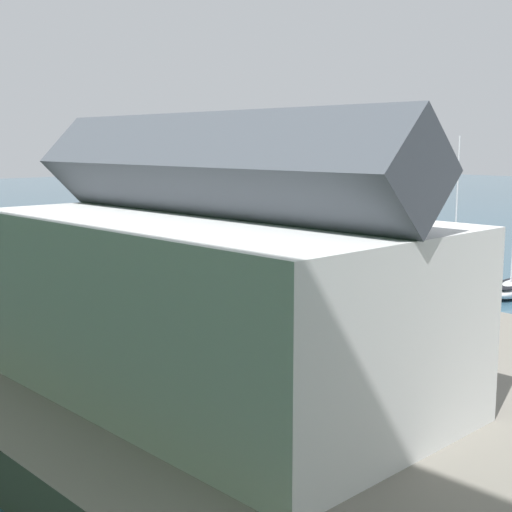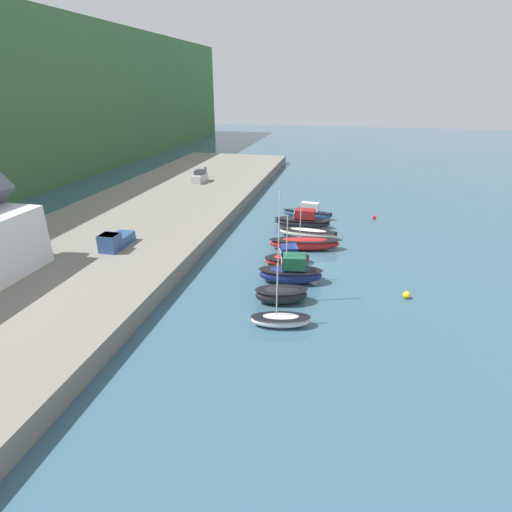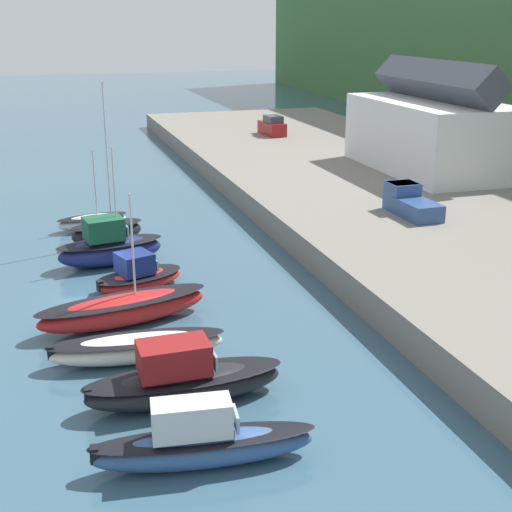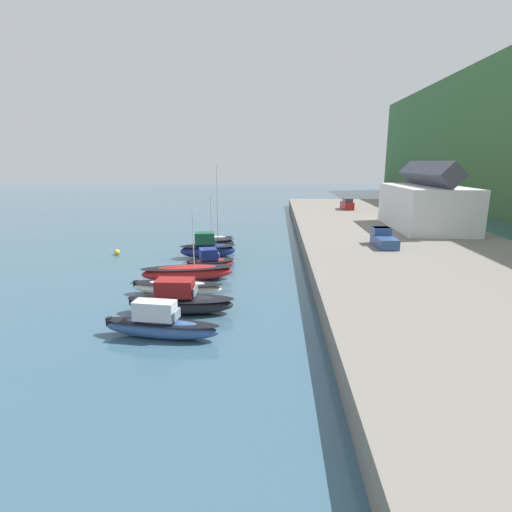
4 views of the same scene
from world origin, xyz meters
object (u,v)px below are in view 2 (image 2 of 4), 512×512
(moored_boat_4, at_px, (305,243))
(moored_boat_7, at_px, (308,212))
(moored_boat_2, at_px, (291,272))
(parked_car_0, at_px, (200,177))
(moored_boat_3, at_px, (287,257))
(mooring_buoy_0, at_px, (374,217))
(moored_boat_6, at_px, (303,221))
(moored_boat_0, at_px, (281,320))
(person_on_quay, at_px, (205,171))
(moored_boat_1, at_px, (281,294))
(mooring_buoy_1, at_px, (406,295))
(pickup_truck_0, at_px, (115,241))
(moored_boat_5, at_px, (308,233))

(moored_boat_4, relative_size, moored_boat_7, 1.14)
(moored_boat_2, bearing_deg, parked_car_0, 24.23)
(moored_boat_3, bearing_deg, mooring_buoy_0, -46.89)
(moored_boat_7, height_order, parked_car_0, parked_car_0)
(moored_boat_4, xyz_separation_m, mooring_buoy_0, (14.24, -8.71, -0.52))
(moored_boat_6, relative_size, mooring_buoy_0, 14.84)
(mooring_buoy_0, bearing_deg, moored_boat_2, 158.79)
(moored_boat_3, xyz_separation_m, moored_boat_7, (16.92, -0.40, 0.14))
(moored_boat_0, height_order, person_on_quay, moored_boat_0)
(moored_boat_2, bearing_deg, moored_boat_6, -6.18)
(moored_boat_1, height_order, mooring_buoy_1, moored_boat_1)
(moored_boat_2, xyz_separation_m, moored_boat_7, (21.38, 0.66, -0.24))
(moored_boat_7, bearing_deg, moored_boat_2, -171.71)
(mooring_buoy_0, bearing_deg, moored_boat_1, 161.29)
(moored_boat_0, relative_size, moored_boat_6, 0.71)
(moored_boat_2, xyz_separation_m, pickup_truck_0, (0.56, 19.64, 1.46))
(moored_boat_5, distance_m, moored_boat_6, 4.18)
(moored_boat_2, height_order, moored_boat_7, moored_boat_2)
(moored_boat_3, relative_size, parked_car_0, 1.30)
(moored_boat_2, bearing_deg, mooring_buoy_0, -30.42)
(moored_boat_6, bearing_deg, moored_boat_0, -177.94)
(moored_boat_1, relative_size, mooring_buoy_1, 15.08)
(moored_boat_3, xyz_separation_m, person_on_quay, (32.78, 21.14, 2.12))
(moored_boat_1, bearing_deg, mooring_buoy_1, -88.18)
(pickup_truck_0, bearing_deg, moored_boat_2, 177.15)
(pickup_truck_0, bearing_deg, mooring_buoy_0, -142.82)
(moored_boat_5, distance_m, mooring_buoy_0, 13.36)
(moored_boat_0, height_order, moored_boat_2, moored_boat_2)
(moored_boat_0, relative_size, moored_boat_1, 0.54)
(mooring_buoy_0, bearing_deg, parked_car_0, 72.37)
(moored_boat_3, bearing_deg, moored_boat_2, 174.59)
(moored_boat_0, distance_m, moored_boat_6, 25.21)
(moored_boat_2, relative_size, mooring_buoy_0, 13.41)
(moored_boat_6, relative_size, person_on_quay, 3.67)
(moored_boat_0, height_order, mooring_buoy_0, moored_boat_0)
(parked_car_0, xyz_separation_m, person_on_quay, (4.16, 0.34, 0.18))
(moored_boat_4, xyz_separation_m, mooring_buoy_1, (-9.84, -10.65, -0.43))
(moored_boat_5, xyz_separation_m, moored_boat_6, (3.99, 1.21, 0.29))
(moored_boat_4, bearing_deg, moored_boat_0, 168.50)
(moored_boat_7, bearing_deg, pickup_truck_0, 144.17)
(moored_boat_2, bearing_deg, mooring_buoy_1, -103.41)
(moored_boat_5, xyz_separation_m, pickup_truck_0, (-12.60, 19.94, 1.93))
(moored_boat_5, height_order, pickup_truck_0, pickup_truck_0)
(pickup_truck_0, relative_size, person_on_quay, 2.23)
(moored_boat_0, xyz_separation_m, moored_boat_6, (25.17, 1.24, 0.35))
(moored_boat_0, xyz_separation_m, moored_boat_7, (29.40, 0.99, 0.29))
(moored_boat_0, height_order, moored_boat_4, moored_boat_4)
(moored_boat_1, xyz_separation_m, mooring_buoy_0, (27.48, -9.31, -0.59))
(mooring_buoy_1, bearing_deg, mooring_buoy_0, 4.61)
(moored_boat_2, height_order, moored_boat_6, moored_boat_2)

